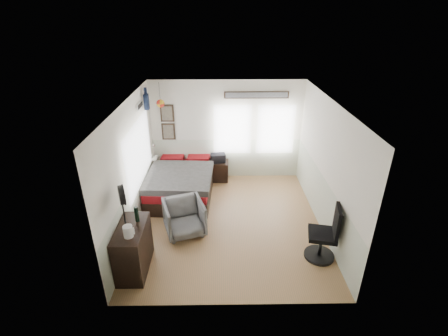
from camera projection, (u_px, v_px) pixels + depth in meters
The scene contains 12 objects.
ground_plane at pixel (229, 222), 7.23m from camera, with size 4.00×4.50×0.01m, color olive.
room_shell at pixel (225, 152), 6.69m from camera, with size 4.02×4.52×2.71m.
wall_decor at pixel (183, 106), 8.05m from camera, with size 3.55×1.32×1.44m.
bed at pixel (181, 183), 8.18m from camera, with size 1.64×2.22×0.69m.
dresser at pixel (133, 248), 5.75m from camera, with size 0.48×1.00×0.90m, color black.
armchair at pixel (184, 218), 6.75m from camera, with size 0.78×0.81×0.73m, color slate.
nightstand at pixel (218, 171), 8.93m from camera, with size 0.54×0.44×0.54m, color black.
task_chair at pixel (325, 238), 6.01m from camera, with size 0.59×0.59×1.13m.
kettle at pixel (128, 231), 5.29m from camera, with size 0.18×0.16×0.21m.
bottle at pixel (137, 214), 5.67m from camera, with size 0.07×0.07×0.29m, color black.
stand_fan at pixel (122, 196), 5.23m from camera, with size 0.21×0.33×0.85m.
black_bag at pixel (218, 158), 8.76m from camera, with size 0.39×0.25×0.23m, color black.
Camera 1 is at (-0.19, -5.96, 4.26)m, focal length 26.00 mm.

